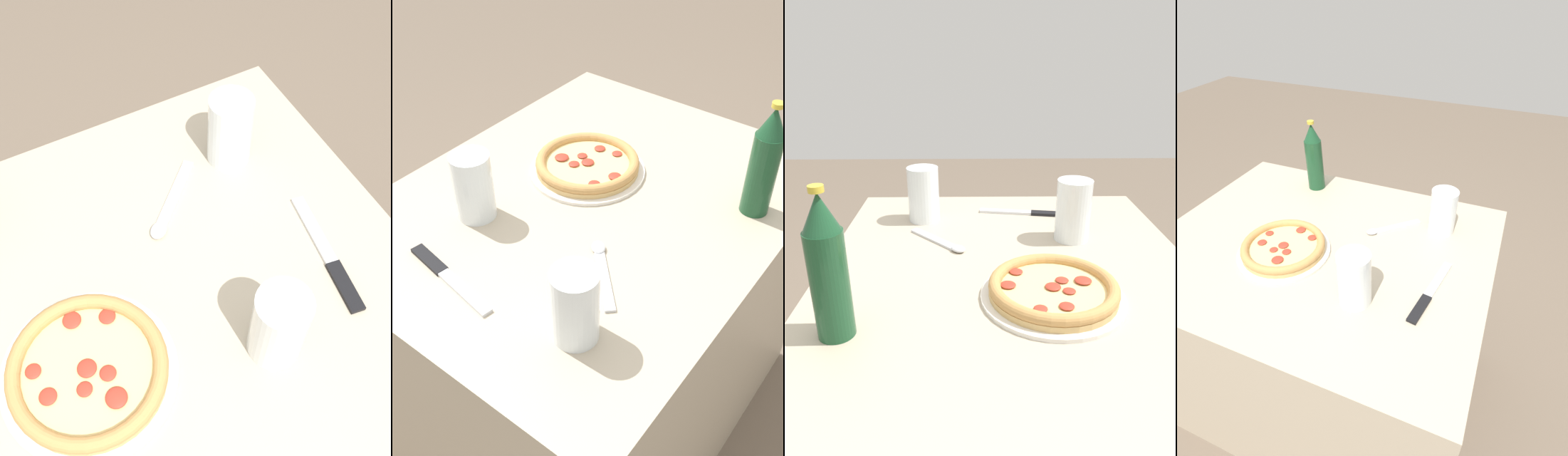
{
  "view_description": "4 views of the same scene",
  "coord_description": "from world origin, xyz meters",
  "views": [
    {
      "loc": [
        0.08,
        0.4,
        1.61
      ],
      "look_at": [
        -0.16,
        -0.05,
        0.84
      ],
      "focal_mm": 45.0,
      "sensor_mm": 36.0,
      "label": 1
    },
    {
      "loc": [
        -0.8,
        -0.6,
        1.53
      ],
      "look_at": [
        -0.12,
        -0.08,
        0.81
      ],
      "focal_mm": 45.0,
      "sensor_mm": 36.0,
      "label": 2
    },
    {
      "loc": [
        0.79,
        -0.07,
        1.21
      ],
      "look_at": [
        -0.15,
        -0.06,
        0.81
      ],
      "focal_mm": 35.0,
      "sensor_mm": 36.0,
      "label": 3
    },
    {
      "loc": [
        -0.46,
        0.71,
        1.44
      ],
      "look_at": [
        -0.14,
        -0.06,
        0.83
      ],
      "focal_mm": 28.0,
      "sensor_mm": 36.0,
      "label": 4
    }
  ],
  "objects": [
    {
      "name": "ground_plane",
      "position": [
        0.0,
        0.0,
        0.0
      ],
      "size": [
        8.0,
        8.0,
        0.0
      ],
      "primitive_type": "plane",
      "color": "#6B5B4C"
    },
    {
      "name": "table",
      "position": [
        0.0,
        0.0,
        0.38
      ],
      "size": [
        1.01,
        0.79,
        0.77
      ],
      "color": "#B7A88E",
      "rests_on": "ground_plane"
    },
    {
      "name": "pizza_pepperoni",
      "position": [
        0.08,
        0.07,
        0.79
      ],
      "size": [
        0.27,
        0.27,
        0.04
      ],
      "color": "silver",
      "rests_on": "table"
    },
    {
      "name": "glass_orange_juice",
      "position": [
        -0.32,
        -0.2,
        0.83
      ],
      "size": [
        0.08,
        0.08,
        0.14
      ],
      "color": "white",
      "rests_on": "table"
    },
    {
      "name": "glass_mango_juice",
      "position": [
        -0.19,
        0.16,
        0.84
      ],
      "size": [
        0.08,
        0.08,
        0.15
      ],
      "color": "white",
      "rests_on": "table"
    },
    {
      "name": "beer_bottle",
      "position": [
        0.18,
        -0.3,
        0.89
      ],
      "size": [
        0.06,
        0.06,
        0.25
      ],
      "color": "#194728",
      "rests_on": "table"
    },
    {
      "name": "knife",
      "position": [
        -0.36,
        0.07,
        0.77
      ],
      "size": [
        0.06,
        0.24,
        0.01
      ],
      "color": "black",
      "rests_on": "table"
    },
    {
      "name": "spoon",
      "position": [
        -0.16,
        -0.14,
        0.77
      ],
      "size": [
        0.15,
        0.14,
        0.01
      ],
      "color": "silver",
      "rests_on": "table"
    }
  ]
}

